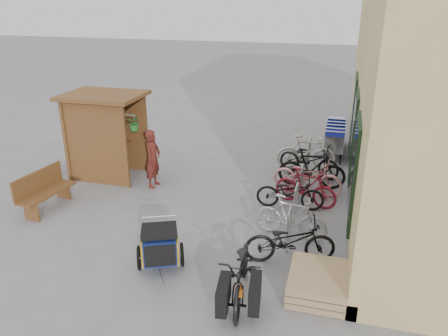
% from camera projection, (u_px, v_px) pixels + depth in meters
% --- Properties ---
extents(ground, '(80.00, 80.00, 0.00)m').
position_uv_depth(ground, '(185.00, 232.00, 9.72)').
color(ground, gray).
extents(kiosk, '(2.49, 1.65, 2.40)m').
position_uv_depth(kiosk, '(103.00, 124.00, 12.16)').
color(kiosk, brown).
rests_on(kiosk, ground).
extents(bike_rack, '(0.05, 5.35, 0.86)m').
position_uv_depth(bike_rack, '(301.00, 180.00, 11.12)').
color(bike_rack, '#A5A8AD').
rests_on(bike_rack, ground).
extents(pallet_stack, '(1.00, 1.20, 0.40)m').
position_uv_depth(pallet_stack, '(318.00, 283.00, 7.66)').
color(pallet_stack, tan).
rests_on(pallet_stack, ground).
extents(bench, '(0.67, 1.59, 0.98)m').
position_uv_depth(bench, '(44.00, 190.00, 10.59)').
color(bench, brown).
rests_on(bench, ground).
extents(shopping_carts, '(0.61, 2.43, 1.10)m').
position_uv_depth(shopping_carts, '(335.00, 134.00, 14.32)').
color(shopping_carts, silver).
rests_on(shopping_carts, ground).
extents(child_trailer, '(1.00, 1.51, 0.89)m').
position_uv_depth(child_trailer, '(160.00, 244.00, 8.33)').
color(child_trailer, navy).
rests_on(child_trailer, ground).
extents(cargo_bike, '(0.91, 1.99, 1.01)m').
position_uv_depth(cargo_bike, '(242.00, 274.00, 7.42)').
color(cargo_bike, black).
rests_on(cargo_bike, ground).
extents(person_kiosk, '(0.41, 0.60, 1.61)m').
position_uv_depth(person_kiosk, '(153.00, 159.00, 11.72)').
color(person_kiosk, maroon).
rests_on(person_kiosk, ground).
extents(bike_0, '(1.87, 1.07, 0.93)m').
position_uv_depth(bike_0, '(290.00, 241.00, 8.48)').
color(bike_0, black).
rests_on(bike_0, ground).
extents(bike_1, '(1.67, 0.75, 0.97)m').
position_uv_depth(bike_1, '(291.00, 217.00, 9.34)').
color(bike_1, '#B2B1B6').
rests_on(bike_1, ground).
extents(bike_2, '(1.68, 0.67, 0.86)m').
position_uv_depth(bike_2, '(290.00, 192.00, 10.62)').
color(bike_2, black).
rests_on(bike_2, ground).
extents(bike_3, '(1.66, 0.86, 0.96)m').
position_uv_depth(bike_3, '(306.00, 187.00, 10.79)').
color(bike_3, maroon).
rests_on(bike_3, ground).
extents(bike_4, '(1.91, 0.90, 0.96)m').
position_uv_depth(bike_4, '(308.00, 176.00, 11.45)').
color(bike_4, pink).
rests_on(bike_4, ground).
extents(bike_5, '(1.81, 0.51, 1.09)m').
position_uv_depth(bike_5, '(312.00, 168.00, 11.77)').
color(bike_5, black).
rests_on(bike_5, ground).
extents(bike_6, '(1.93, 1.19, 0.96)m').
position_uv_depth(bike_6, '(309.00, 160.00, 12.56)').
color(bike_6, black).
rests_on(bike_6, ground).
extents(bike_7, '(1.81, 0.78, 1.05)m').
position_uv_depth(bike_7, '(306.00, 153.00, 12.99)').
color(bike_7, silver).
rests_on(bike_7, ground).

